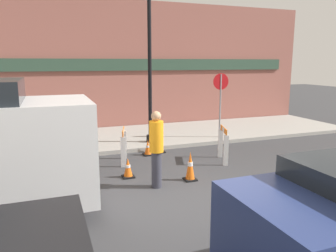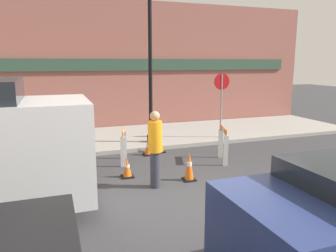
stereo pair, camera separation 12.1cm
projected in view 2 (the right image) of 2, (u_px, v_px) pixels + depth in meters
The scene contains 12 objects.
ground_plane at pixel (214, 205), 6.74m from camera, with size 60.00×60.00×0.00m, color #38383A.
sidewalk_slab at pixel (137, 136), 12.72m from camera, with size 18.00×3.97×0.13m.
storefront_facade at pixel (124, 66), 14.11m from camera, with size 18.00×0.22×5.50m.
streetlamp_post at pixel (150, 45), 10.98m from camera, with size 0.44×0.44×5.22m.
stop_sign at pixel (221, 95), 12.04m from camera, with size 0.60×0.06×2.37m.
barricade_0 at pixel (223, 143), 9.65m from camera, with size 0.40×0.87×1.03m.
barricade_1 at pixel (124, 144), 9.54m from camera, with size 0.35×0.87×1.01m.
traffic_cone_0 at pixel (148, 148), 10.37m from camera, with size 0.30×0.30×0.49m.
traffic_cone_1 at pixel (160, 143), 10.67m from camera, with size 0.30×0.30×0.66m.
traffic_cone_2 at pixel (127, 168), 8.37m from camera, with size 0.30×0.30×0.51m.
traffic_cone_3 at pixel (189, 167), 8.12m from camera, with size 0.30×0.30×0.73m.
person_worker at pixel (155, 146), 7.55m from camera, with size 0.46×0.46×1.82m.
Camera 2 is at (-3.02, -5.61, 2.90)m, focal length 35.00 mm.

